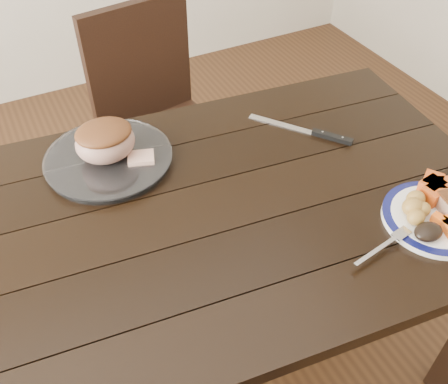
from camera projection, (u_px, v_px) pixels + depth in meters
name	position (u px, v px, depth m)	size (l,w,h in m)	color
ground	(201.00, 361.00, 1.75)	(4.00, 4.00, 0.00)	#472B16
dining_table	(193.00, 237.00, 1.30)	(1.69, 1.07, 0.75)	black
chair_far	(159.00, 116.00, 1.93)	(0.48, 0.49, 0.93)	black
dinner_plate	(434.00, 219.00, 1.21)	(0.25, 0.25, 0.02)	white
plate_rim	(435.00, 216.00, 1.20)	(0.25, 0.25, 0.02)	#0E1148
serving_platter	(109.00, 160.00, 1.37)	(0.34, 0.34, 0.02)	white
roasted_potatoes	(416.00, 207.00, 1.19)	(0.09, 0.09, 0.04)	gold
pumpkin_wedges	(435.00, 188.00, 1.24)	(0.10, 0.09, 0.04)	#E95219
dark_mushroom	(428.00, 232.00, 1.14)	(0.07, 0.05, 0.03)	black
fork	(386.00, 244.00, 1.13)	(0.18, 0.05, 0.00)	silver
roast_joint	(105.00, 142.00, 1.33)	(0.16, 0.14, 0.10)	#AA7868
cut_slice	(141.00, 158.00, 1.34)	(0.07, 0.06, 0.02)	tan
carving_knife	(319.00, 134.00, 1.46)	(0.21, 0.27, 0.01)	silver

